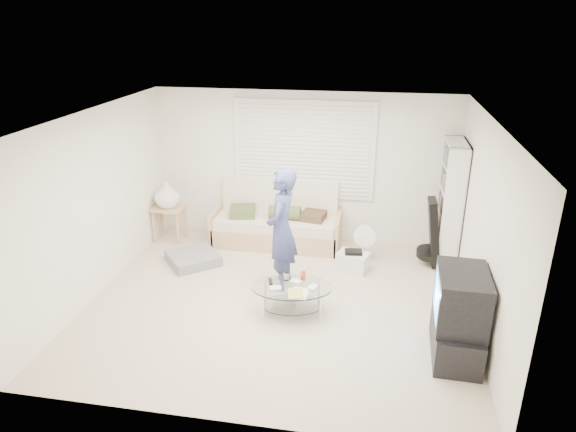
% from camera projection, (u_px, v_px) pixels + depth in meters
% --- Properties ---
extents(ground, '(5.00, 5.00, 0.00)m').
position_uv_depth(ground, '(279.00, 301.00, 6.96)').
color(ground, tan).
rests_on(ground, ground).
extents(room_shell, '(5.02, 4.52, 2.51)m').
position_uv_depth(room_shell, '(285.00, 176.00, 6.79)').
color(room_shell, silver).
rests_on(room_shell, ground).
extents(window_blinds, '(2.32, 0.08, 1.62)m').
position_uv_depth(window_blinds, '(304.00, 150.00, 8.40)').
color(window_blinds, silver).
rests_on(window_blinds, ground).
extents(futon_sofa, '(2.12, 0.85, 1.04)m').
position_uv_depth(futon_sofa, '(277.00, 224.00, 8.61)').
color(futon_sofa, tan).
rests_on(futon_sofa, ground).
extents(grey_floor_pillow, '(0.99, 0.99, 0.16)m').
position_uv_depth(grey_floor_pillow, '(193.00, 258.00, 8.01)').
color(grey_floor_pillow, slate).
rests_on(grey_floor_pillow, ground).
extents(side_table, '(0.53, 0.43, 1.05)m').
position_uv_depth(side_table, '(167.00, 197.00, 8.57)').
color(side_table, tan).
rests_on(side_table, ground).
extents(bookshelf, '(0.30, 0.80, 1.90)m').
position_uv_depth(bookshelf, '(449.00, 203.00, 7.80)').
color(bookshelf, white).
rests_on(bookshelf, ground).
extents(guitar_case, '(0.38, 0.39, 1.05)m').
position_uv_depth(guitar_case, '(433.00, 237.00, 7.79)').
color(guitar_case, black).
rests_on(guitar_case, ground).
extents(floor_fan, '(0.36, 0.24, 0.59)m').
position_uv_depth(floor_fan, '(365.00, 240.00, 8.01)').
color(floor_fan, white).
rests_on(floor_fan, ground).
extents(storage_bin, '(0.53, 0.44, 0.32)m').
position_uv_depth(storage_bin, '(353.00, 261.00, 7.77)').
color(storage_bin, white).
rests_on(storage_bin, ground).
extents(tv_unit, '(0.56, 0.98, 1.04)m').
position_uv_depth(tv_unit, '(459.00, 316.00, 5.70)').
color(tv_unit, black).
rests_on(tv_unit, ground).
extents(coffee_table, '(1.13, 0.81, 0.51)m').
position_uv_depth(coffee_table, '(292.00, 292.00, 6.58)').
color(coffee_table, silver).
rests_on(coffee_table, ground).
extents(standing_person, '(0.46, 0.67, 1.74)m').
position_uv_depth(standing_person, '(282.00, 230.00, 7.04)').
color(standing_person, navy).
rests_on(standing_person, ground).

